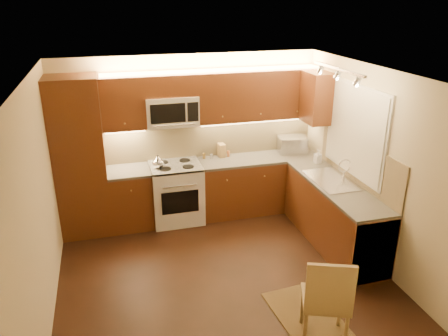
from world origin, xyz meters
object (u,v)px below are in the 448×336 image
object	(u,v)px
stove	(177,193)
microwave	(172,111)
sink	(332,176)
soap_bottle	(318,156)
knife_block	(222,150)
dining_chair	(325,297)
toaster_oven	(292,145)
kettle	(158,162)

from	to	relation	value
stove	microwave	world-z (taller)	microwave
sink	soap_bottle	world-z (taller)	soap_bottle
knife_block	dining_chair	xyz separation A→B (m)	(0.21, -3.16, -0.49)
microwave	dining_chair	world-z (taller)	microwave
toaster_oven	microwave	bearing A→B (deg)	-172.52
soap_bottle	dining_chair	distance (m)	2.80
sink	kettle	distance (m)	2.50
kettle	soap_bottle	world-z (taller)	kettle
microwave	sink	size ratio (longest dim) A/B	0.88
kettle	sink	bearing A→B (deg)	-10.21
kettle	soap_bottle	xyz separation A→B (m)	(2.38, -0.38, -0.02)
knife_block	soap_bottle	size ratio (longest dim) A/B	1.02
soap_bottle	dining_chair	size ratio (longest dim) A/B	0.20
knife_block	soap_bottle	world-z (taller)	knife_block
stove	kettle	xyz separation A→B (m)	(-0.26, -0.06, 0.56)
microwave	knife_block	world-z (taller)	microwave
knife_block	microwave	bearing A→B (deg)	-177.41
stove	kettle	world-z (taller)	kettle
sink	kettle	xyz separation A→B (m)	(-2.26, 1.06, 0.04)
stove	kettle	size ratio (longest dim) A/B	4.60
stove	knife_block	bearing A→B (deg)	15.45
microwave	soap_bottle	size ratio (longest dim) A/B	3.68
stove	knife_block	xyz separation A→B (m)	(0.78, 0.22, 0.55)
microwave	toaster_oven	xyz separation A→B (m)	(1.94, -0.02, -0.69)
stove	dining_chair	bearing A→B (deg)	-71.43
stove	toaster_oven	bearing A→B (deg)	3.29
stove	knife_block	distance (m)	0.98
microwave	toaster_oven	bearing A→B (deg)	-0.70
kettle	soap_bottle	size ratio (longest dim) A/B	0.97
sink	knife_block	bearing A→B (deg)	132.32
dining_chair	toaster_oven	bearing A→B (deg)	94.16
soap_bottle	stove	bearing A→B (deg)	160.41
sink	toaster_oven	world-z (taller)	toaster_oven
knife_block	soap_bottle	xyz separation A→B (m)	(1.34, -0.65, -0.00)
microwave	dining_chair	xyz separation A→B (m)	(0.99, -3.08, -1.21)
toaster_oven	soap_bottle	world-z (taller)	toaster_oven
microwave	soap_bottle	bearing A→B (deg)	-15.14
sink	dining_chair	distance (m)	2.13
stove	dining_chair	size ratio (longest dim) A/B	0.90
stove	sink	world-z (taller)	sink
toaster_oven	soap_bottle	bearing A→B (deg)	-62.92
sink	dining_chair	size ratio (longest dim) A/B	0.84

